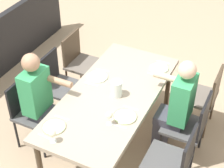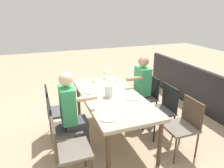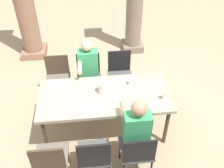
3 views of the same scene
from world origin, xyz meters
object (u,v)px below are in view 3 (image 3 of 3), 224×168
(diner_woman_green, at_px, (89,73))
(wine_glass_2, at_px, (130,79))
(chair_west_north, at_px, (58,76))
(chair_east_north, at_px, (120,72))
(chair_mid_south, at_px, (94,155))
(plate_1, at_px, (91,109))
(chair_mid_north, at_px, (89,74))
(wine_glass_3, at_px, (165,94))
(chair_west_south, at_px, (50,159))
(plate_2, at_px, (119,81))
(dining_table, at_px, (104,98))
(plate_3, at_px, (155,104))
(plate_0, at_px, (59,85))
(chair_east_south, at_px, (137,151))
(diner_man_white, at_px, (135,132))
(water_pitcher, at_px, (103,88))

(diner_woman_green, bearing_deg, wine_glass_2, -37.62)
(chair_west_north, distance_m, chair_east_north, 1.14)
(chair_mid_south, relative_size, plate_1, 3.47)
(chair_west_north, xyz_separation_m, chair_mid_north, (0.56, 0.00, -0.01))
(wine_glass_3, bearing_deg, wine_glass_2, 140.04)
(chair_mid_north, height_order, diner_woman_green, diner_woman_green)
(chair_west_south, bearing_deg, plate_2, 48.06)
(chair_west_south, distance_m, plate_1, 0.86)
(plate_1, relative_size, wine_glass_3, 1.73)
(dining_table, relative_size, chair_west_south, 2.27)
(plate_1, bearing_deg, chair_east_north, 63.90)
(chair_mid_north, xyz_separation_m, plate_3, (0.93, -1.17, 0.28))
(chair_mid_north, relative_size, wine_glass_2, 5.61)
(chair_west_north, distance_m, plate_0, 0.64)
(chair_mid_north, xyz_separation_m, chair_east_south, (0.57, -1.75, 0.00))
(chair_west_south, xyz_separation_m, plate_3, (1.49, 0.59, 0.27))
(plate_0, bearing_deg, diner_man_white, -43.26)
(plate_1, bearing_deg, wine_glass_3, 5.43)
(chair_east_north, relative_size, chair_east_south, 1.03)
(plate_3, bearing_deg, water_pitcher, 154.71)
(wine_glass_2, height_order, water_pitcher, water_pitcher)
(chair_west_south, bearing_deg, plate_3, 21.46)
(wine_glass_3, xyz_separation_m, water_pitcher, (-0.89, 0.24, -0.02))
(chair_mid_north, bearing_deg, chair_east_north, 0.02)
(chair_east_north, bearing_deg, chair_mid_south, -108.09)
(diner_woman_green, xyz_separation_m, plate_2, (0.48, -0.40, 0.09))
(dining_table, distance_m, chair_east_south, 0.97)
(chair_east_south, relative_size, wine_glass_3, 5.91)
(diner_man_white, bearing_deg, chair_west_north, 125.83)
(chair_west_south, relative_size, water_pitcher, 4.66)
(chair_mid_south, distance_m, diner_man_white, 0.63)
(dining_table, relative_size, diner_man_white, 1.53)
(chair_mid_south, bearing_deg, wine_glass_2, 58.91)
(wine_glass_2, height_order, plate_3, wine_glass_2)
(chair_mid_north, xyz_separation_m, chair_east_north, (0.57, 0.00, 0.01))
(plate_0, xyz_separation_m, plate_3, (1.41, -0.59, -0.00))
(plate_2, xyz_separation_m, wine_glass_2, (0.16, -0.10, 0.11))
(dining_table, height_order, plate_3, plate_3)
(plate_2, bearing_deg, diner_man_white, -84.69)
(water_pitcher, bearing_deg, wine_glass_2, 16.62)
(wine_glass_2, xyz_separation_m, wine_glass_3, (0.45, -0.38, -0.01))
(diner_woman_green, bearing_deg, chair_mid_south, -89.89)
(chair_mid_south, bearing_deg, chair_east_south, 0.34)
(chair_mid_south, height_order, plate_3, chair_mid_south)
(plate_0, height_order, wine_glass_2, wine_glass_2)
(chair_east_north, xyz_separation_m, wine_glass_3, (0.51, -1.07, 0.36))
(chair_mid_north, xyz_separation_m, diner_woman_green, (-0.00, -0.20, 0.18))
(chair_mid_north, xyz_separation_m, wine_glass_2, (0.64, -0.69, 0.38))
(chair_east_south, height_order, wine_glass_2, wine_glass_2)
(chair_west_south, bearing_deg, chair_east_north, 57.06)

